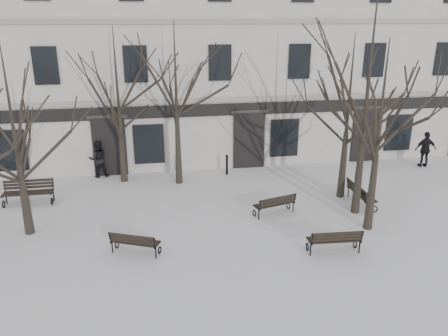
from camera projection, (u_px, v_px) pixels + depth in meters
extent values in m
plane|color=silver|center=(201.00, 246.00, 15.04)|extent=(100.00, 100.00, 0.00)
cube|color=beige|center=(172.00, 53.00, 25.36)|extent=(40.00, 10.00, 11.00)
cube|color=gray|center=(180.00, 101.00, 21.29)|extent=(40.00, 0.12, 0.25)
cube|color=gray|center=(177.00, 21.00, 20.09)|extent=(40.00, 0.12, 0.25)
cube|color=black|center=(180.00, 111.00, 21.45)|extent=(40.00, 0.10, 0.60)
cube|color=black|center=(10.00, 150.00, 20.65)|extent=(1.50, 0.14, 2.00)
cube|color=black|center=(110.00, 147.00, 21.40)|extent=(1.60, 0.22, 2.90)
cube|color=#2D2B28|center=(107.00, 117.00, 20.87)|extent=(1.90, 0.08, 0.18)
cube|color=black|center=(149.00, 144.00, 21.70)|extent=(1.50, 0.14, 2.00)
cube|color=black|center=(249.00, 140.00, 22.53)|extent=(1.60, 0.22, 2.90)
cube|color=#2D2B28|center=(250.00, 112.00, 22.00)|extent=(1.90, 0.08, 0.18)
cube|color=black|center=(284.00, 138.00, 22.83)|extent=(1.50, 0.14, 2.00)
cube|color=black|center=(366.00, 135.00, 23.58)|extent=(1.60, 0.22, 2.90)
cube|color=#2D2B28|center=(369.00, 108.00, 23.05)|extent=(1.90, 0.08, 0.18)
cube|color=black|center=(398.00, 133.00, 23.88)|extent=(1.50, 0.14, 2.00)
cube|color=black|center=(46.00, 66.00, 19.72)|extent=(1.10, 0.14, 1.70)
cube|color=black|center=(136.00, 64.00, 20.37)|extent=(1.10, 0.14, 1.70)
cube|color=black|center=(220.00, 63.00, 21.01)|extent=(1.10, 0.14, 1.70)
cube|color=black|center=(299.00, 61.00, 21.66)|extent=(1.10, 0.14, 1.70)
cube|color=black|center=(374.00, 60.00, 22.30)|extent=(1.10, 0.14, 1.70)
cube|color=black|center=(445.00, 59.00, 22.95)|extent=(1.10, 0.14, 1.70)
cone|color=black|center=(24.00, 197.00, 15.47)|extent=(0.34, 0.34, 2.84)
cone|color=black|center=(359.00, 169.00, 17.05)|extent=(0.34, 0.34, 3.72)
cone|color=black|center=(372.00, 192.00, 15.84)|extent=(0.34, 0.34, 2.87)
cone|color=black|center=(122.00, 151.00, 20.54)|extent=(0.34, 0.34, 3.00)
cone|color=black|center=(178.00, 152.00, 20.30)|extent=(0.34, 0.34, 3.09)
cone|color=black|center=(343.00, 165.00, 18.75)|extent=(0.34, 0.34, 2.90)
torus|color=black|center=(160.00, 250.00, 14.50)|extent=(0.15, 0.26, 0.26)
cylinder|color=black|center=(156.00, 253.00, 14.17)|extent=(0.05, 0.05, 0.41)
cube|color=black|center=(157.00, 245.00, 14.26)|extent=(0.24, 0.48, 0.05)
torus|color=black|center=(117.00, 245.00, 14.85)|extent=(0.15, 0.26, 0.26)
cylinder|color=black|center=(112.00, 247.00, 14.52)|extent=(0.05, 0.05, 0.41)
cube|color=black|center=(114.00, 239.00, 14.61)|extent=(0.24, 0.48, 0.05)
cube|color=black|center=(138.00, 239.00, 14.61)|extent=(1.54, 0.73, 0.03)
cube|color=black|center=(136.00, 241.00, 14.49)|extent=(1.54, 0.73, 0.03)
cube|color=black|center=(135.00, 242.00, 14.38)|extent=(1.54, 0.73, 0.03)
cube|color=black|center=(133.00, 244.00, 14.26)|extent=(1.54, 0.73, 0.03)
cube|color=black|center=(132.00, 242.00, 14.19)|extent=(1.52, 0.69, 0.08)
cube|color=black|center=(132.00, 239.00, 14.13)|extent=(1.52, 0.69, 0.08)
cube|color=black|center=(131.00, 236.00, 14.08)|extent=(1.52, 0.69, 0.08)
cylinder|color=black|center=(154.00, 243.00, 13.98)|extent=(0.09, 0.13, 0.45)
cylinder|color=black|center=(110.00, 238.00, 14.33)|extent=(0.09, 0.13, 0.45)
torus|color=black|center=(355.00, 244.00, 14.86)|extent=(0.07, 0.29, 0.28)
cylinder|color=black|center=(359.00, 247.00, 14.50)|extent=(0.05, 0.05, 0.44)
cube|color=black|center=(358.00, 239.00, 14.60)|extent=(0.08, 0.54, 0.05)
torus|color=black|center=(307.00, 247.00, 14.69)|extent=(0.07, 0.29, 0.28)
cylinder|color=black|center=(311.00, 250.00, 14.33)|extent=(0.05, 0.05, 0.44)
cube|color=black|center=(309.00, 241.00, 14.43)|extent=(0.08, 0.54, 0.05)
cube|color=black|center=(332.00, 236.00, 14.71)|extent=(1.77, 0.20, 0.03)
cube|color=black|center=(333.00, 238.00, 14.58)|extent=(1.77, 0.20, 0.03)
cube|color=black|center=(334.00, 240.00, 14.45)|extent=(1.77, 0.20, 0.03)
cube|color=black|center=(336.00, 242.00, 14.32)|extent=(1.77, 0.20, 0.03)
cube|color=black|center=(337.00, 239.00, 14.24)|extent=(1.77, 0.15, 0.09)
cube|color=black|center=(337.00, 236.00, 14.19)|extent=(1.77, 0.15, 0.09)
cube|color=black|center=(338.00, 233.00, 14.13)|extent=(1.77, 0.15, 0.09)
cylinder|color=black|center=(362.00, 237.00, 14.29)|extent=(0.05, 0.14, 0.49)
cylinder|color=black|center=(312.00, 240.00, 14.13)|extent=(0.05, 0.14, 0.49)
torus|color=black|center=(4.00, 204.00, 17.99)|extent=(0.06, 0.32, 0.32)
cylinder|color=black|center=(6.00, 198.00, 18.34)|extent=(0.06, 0.06, 0.50)
cube|color=black|center=(4.00, 195.00, 18.07)|extent=(0.06, 0.62, 0.06)
torus|color=black|center=(52.00, 201.00, 18.30)|extent=(0.06, 0.32, 0.32)
cylinder|color=black|center=(54.00, 196.00, 18.64)|extent=(0.06, 0.06, 0.50)
cube|color=black|center=(52.00, 192.00, 18.37)|extent=(0.06, 0.62, 0.06)
cube|color=black|center=(26.00, 195.00, 17.98)|extent=(2.01, 0.11, 0.04)
cube|color=black|center=(27.00, 194.00, 18.13)|extent=(2.01, 0.11, 0.04)
cube|color=black|center=(28.00, 192.00, 18.28)|extent=(2.01, 0.11, 0.04)
cube|color=black|center=(29.00, 191.00, 18.42)|extent=(2.01, 0.11, 0.04)
cube|color=black|center=(29.00, 187.00, 18.42)|extent=(2.01, 0.05, 0.10)
cube|color=black|center=(29.00, 184.00, 18.39)|extent=(2.01, 0.05, 0.10)
cube|color=black|center=(28.00, 181.00, 18.37)|extent=(2.01, 0.05, 0.10)
cylinder|color=black|center=(5.00, 187.00, 18.27)|extent=(0.05, 0.16, 0.56)
cylinder|color=black|center=(53.00, 184.00, 18.57)|extent=(0.05, 0.16, 0.56)
torus|color=black|center=(288.00, 206.00, 17.92)|extent=(0.12, 0.28, 0.27)
cylinder|color=black|center=(293.00, 207.00, 17.60)|extent=(0.05, 0.05, 0.43)
cube|color=black|center=(291.00, 201.00, 17.68)|extent=(0.19, 0.51, 0.05)
torus|color=black|center=(254.00, 213.00, 17.25)|extent=(0.12, 0.28, 0.27)
cylinder|color=black|center=(259.00, 214.00, 16.94)|extent=(0.05, 0.05, 0.43)
cube|color=black|center=(257.00, 208.00, 17.01)|extent=(0.19, 0.51, 0.05)
cube|color=black|center=(271.00, 202.00, 17.52)|extent=(1.66, 0.56, 0.03)
cube|color=black|center=(273.00, 203.00, 17.40)|extent=(1.66, 0.56, 0.03)
cube|color=black|center=(275.00, 204.00, 17.29)|extent=(1.66, 0.56, 0.03)
cube|color=black|center=(277.00, 205.00, 17.18)|extent=(1.66, 0.56, 0.03)
cube|color=black|center=(277.00, 203.00, 17.11)|extent=(1.65, 0.51, 0.09)
cube|color=black|center=(278.00, 200.00, 17.05)|extent=(1.65, 0.51, 0.09)
cube|color=black|center=(278.00, 198.00, 17.00)|extent=(1.65, 0.51, 0.09)
cylinder|color=black|center=(295.00, 198.00, 17.41)|extent=(0.07, 0.14, 0.47)
cylinder|color=black|center=(260.00, 206.00, 16.74)|extent=(0.07, 0.14, 0.47)
torus|color=black|center=(374.00, 209.00, 17.57)|extent=(0.29, 0.06, 0.29)
cylinder|color=black|center=(366.00, 208.00, 17.49)|extent=(0.05, 0.05, 0.46)
cube|color=black|center=(371.00, 202.00, 17.44)|extent=(0.56, 0.06, 0.05)
torus|color=black|center=(356.00, 193.00, 19.18)|extent=(0.29, 0.06, 0.29)
cylinder|color=black|center=(348.00, 192.00, 19.10)|extent=(0.05, 0.05, 0.46)
cube|color=black|center=(353.00, 187.00, 19.05)|extent=(0.56, 0.06, 0.05)
cube|color=black|center=(367.00, 193.00, 18.27)|extent=(0.14, 1.82, 0.04)
cube|color=black|center=(363.00, 194.00, 18.25)|extent=(0.14, 1.82, 0.04)
cube|color=black|center=(360.00, 194.00, 18.23)|extent=(0.14, 1.82, 0.04)
cube|color=black|center=(357.00, 194.00, 18.21)|extent=(0.14, 1.82, 0.04)
cube|color=black|center=(356.00, 191.00, 18.16)|extent=(0.08, 1.82, 0.09)
cube|color=black|center=(356.00, 188.00, 18.12)|extent=(0.08, 1.82, 0.09)
cube|color=black|center=(356.00, 186.00, 18.08)|extent=(0.08, 1.82, 0.09)
cylinder|color=black|center=(365.00, 198.00, 17.34)|extent=(0.15, 0.04, 0.50)
cylinder|color=black|center=(348.00, 183.00, 18.95)|extent=(0.15, 0.04, 0.50)
cylinder|color=black|center=(180.00, 166.00, 21.54)|extent=(0.12, 0.12, 1.00)
sphere|color=black|center=(180.00, 156.00, 21.37)|extent=(0.14, 0.14, 0.14)
cylinder|color=black|center=(227.00, 165.00, 21.74)|extent=(0.11, 0.11, 0.95)
sphere|color=black|center=(227.00, 156.00, 21.57)|extent=(0.13, 0.13, 0.13)
imported|color=black|center=(100.00, 177.00, 21.60)|extent=(0.97, 0.79, 1.84)
imported|color=black|center=(423.00, 166.00, 23.08)|extent=(1.15, 0.59, 1.88)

